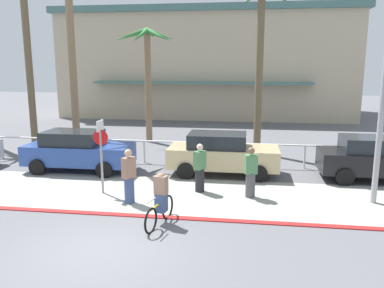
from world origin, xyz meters
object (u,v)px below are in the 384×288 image
pedestrian_0 (129,178)px  car_black_3 (377,158)px  cyclist_yellow_0 (161,200)px  palm_tree_1 (25,16)px  pedestrian_2 (200,170)px  stop_sign_bike_lane (101,146)px  palm_tree_3 (147,54)px  palm_tree_2 (68,8)px  car_blue_1 (78,150)px  pedestrian_1 (251,174)px  car_tan_2 (222,153)px  palm_tree_4 (261,28)px

pedestrian_0 → car_black_3: bearing=24.0°
pedestrian_0 → cyclist_yellow_0: bearing=-47.8°
palm_tree_1 → pedestrian_2: palm_tree_1 is taller
stop_sign_bike_lane → palm_tree_1: bearing=132.8°
palm_tree_1 → palm_tree_3: palm_tree_1 is taller
palm_tree_2 → cyclist_yellow_0: size_ratio=5.55×
palm_tree_3 → pedestrian_0: (1.94, -10.06, -4.11)m
palm_tree_3 → car_blue_1: (-1.36, -6.52, -4.08)m
palm_tree_2 → pedestrian_2: size_ratio=5.76×
car_black_3 → pedestrian_1: (-4.80, -2.72, -0.07)m
stop_sign_bike_lane → palm_tree_1: size_ratio=0.28×
pedestrian_0 → pedestrian_2: 2.56m
palm_tree_3 → car_black_3: size_ratio=1.45×
palm_tree_1 → pedestrian_1: bearing=-30.0°
car_black_3 → stop_sign_bike_lane: bearing=-162.9°
palm_tree_2 → pedestrian_2: 10.73m
car_tan_2 → pedestrian_1: 2.94m
palm_tree_3 → car_blue_1: size_ratio=1.45×
palm_tree_3 → pedestrian_0: size_ratio=3.56×
palm_tree_1 → palm_tree_4: (11.81, 0.22, -0.68)m
palm_tree_3 → car_black_3: 12.94m
palm_tree_4 → pedestrian_2: size_ratio=4.61×
stop_sign_bike_lane → cyclist_yellow_0: stop_sign_bike_lane is taller
palm_tree_2 → car_black_3: bearing=-12.4°
car_black_3 → pedestrian_2: (-6.55, -2.38, -0.07)m
palm_tree_2 → cyclist_yellow_0: palm_tree_2 is taller
cyclist_yellow_0 → pedestrian_0: 2.04m
car_tan_2 → car_blue_1: bearing=-177.2°
palm_tree_4 → car_blue_1: palm_tree_4 is taller
palm_tree_1 → pedestrian_0: (7.62, -7.73, -5.93)m
palm_tree_4 → car_blue_1: (-7.48, -4.42, -5.22)m
car_tan_2 → pedestrian_2: pedestrian_2 is taller
car_tan_2 → pedestrian_2: bearing=-104.4°
palm_tree_2 → pedestrian_1: (8.69, -5.68, -6.20)m
palm_tree_3 → pedestrian_2: palm_tree_3 is taller
palm_tree_2 → car_blue_1: bearing=-64.6°
car_tan_2 → palm_tree_3: bearing=126.7°
car_tan_2 → pedestrian_1: (1.15, -2.71, -0.07)m
cyclist_yellow_0 → pedestrian_2: 3.06m
palm_tree_2 → pedestrian_0: bearing=-54.5°
cyclist_yellow_0 → pedestrian_0: pedestrian_0 is taller
car_tan_2 → pedestrian_0: 4.69m
palm_tree_2 → car_black_3: palm_tree_2 is taller
palm_tree_3 → cyclist_yellow_0: size_ratio=3.55×
stop_sign_bike_lane → pedestrian_1: stop_sign_bike_lane is taller
palm_tree_1 → palm_tree_3: size_ratio=1.45×
palm_tree_2 → cyclist_yellow_0: 12.14m
palm_tree_3 → car_blue_1: bearing=-101.8°
car_blue_1 → pedestrian_1: size_ratio=2.54×
palm_tree_4 → car_black_3: size_ratio=1.81×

